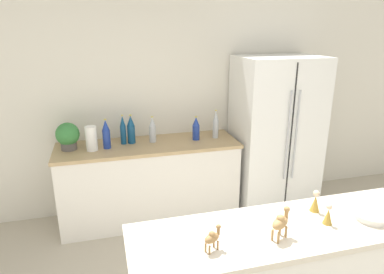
# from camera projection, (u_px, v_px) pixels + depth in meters

# --- Properties ---
(wall_back) EXTENTS (8.00, 0.06, 2.55)m
(wall_back) POSITION_uv_depth(u_px,v_px,m) (170.00, 101.00, 3.94)
(wall_back) COLOR silver
(wall_back) RESTS_ON ground_plane
(back_counter) EXTENTS (1.94, 0.63, 0.89)m
(back_counter) POSITION_uv_depth(u_px,v_px,m) (150.00, 181.00, 3.82)
(back_counter) COLOR silver
(back_counter) RESTS_ON ground_plane
(refrigerator) EXTENTS (0.93, 0.71, 1.79)m
(refrigerator) POSITION_uv_depth(u_px,v_px,m) (275.00, 134.00, 3.99)
(refrigerator) COLOR white
(refrigerator) RESTS_ON ground_plane
(potted_plant) EXTENTS (0.24, 0.24, 0.28)m
(potted_plant) POSITION_uv_depth(u_px,v_px,m) (68.00, 136.00, 3.47)
(potted_plant) COLOR #595451
(potted_plant) RESTS_ON back_counter
(paper_towel_roll) EXTENTS (0.11, 0.11, 0.25)m
(paper_towel_roll) POSITION_uv_depth(u_px,v_px,m) (91.00, 139.00, 3.45)
(paper_towel_roll) COLOR white
(paper_towel_roll) RESTS_ON back_counter
(back_bottle_0) EXTENTS (0.08, 0.08, 0.31)m
(back_bottle_0) POSITION_uv_depth(u_px,v_px,m) (131.00, 130.00, 3.66)
(back_bottle_0) COLOR navy
(back_bottle_0) RESTS_ON back_counter
(back_bottle_1) EXTENTS (0.07, 0.07, 0.32)m
(back_bottle_1) POSITION_uv_depth(u_px,v_px,m) (216.00, 125.00, 3.83)
(back_bottle_1) COLOR #B2B7BC
(back_bottle_1) RESTS_ON back_counter
(back_bottle_2) EXTENTS (0.08, 0.08, 0.27)m
(back_bottle_2) POSITION_uv_depth(u_px,v_px,m) (196.00, 129.00, 3.78)
(back_bottle_2) COLOR navy
(back_bottle_2) RESTS_ON back_counter
(back_bottle_3) EXTENTS (0.08, 0.08, 0.29)m
(back_bottle_3) POSITION_uv_depth(u_px,v_px,m) (152.00, 130.00, 3.70)
(back_bottle_3) COLOR #B2B7BC
(back_bottle_3) RESTS_ON back_counter
(back_bottle_4) EXTENTS (0.08, 0.08, 0.31)m
(back_bottle_4) POSITION_uv_depth(u_px,v_px,m) (106.00, 134.00, 3.50)
(back_bottle_4) COLOR navy
(back_bottle_4) RESTS_ON back_counter
(back_bottle_5) EXTENTS (0.06, 0.06, 0.32)m
(back_bottle_5) POSITION_uv_depth(u_px,v_px,m) (123.00, 130.00, 3.64)
(back_bottle_5) COLOR navy
(back_bottle_5) RESTS_ON back_counter
(fruit_bowl) EXTENTS (0.22, 0.22, 0.04)m
(fruit_bowl) POSITION_uv_depth(u_px,v_px,m) (372.00, 215.00, 2.00)
(fruit_bowl) COLOR white
(fruit_bowl) RESTS_ON bar_counter
(camel_figurine) EXTENTS (0.11, 0.08, 0.13)m
(camel_figurine) POSITION_uv_depth(u_px,v_px,m) (213.00, 237.00, 1.70)
(camel_figurine) COLOR olive
(camel_figurine) RESTS_ON bar_counter
(camel_figurine_second) EXTENTS (0.13, 0.11, 0.17)m
(camel_figurine_second) POSITION_uv_depth(u_px,v_px,m) (281.00, 222.00, 1.80)
(camel_figurine_second) COLOR #A87F4C
(camel_figurine_second) RESTS_ON bar_counter
(wise_man_figurine_crimson) EXTENTS (0.06, 0.06, 0.14)m
(wise_man_figurine_crimson) POSITION_uv_depth(u_px,v_px,m) (315.00, 202.00, 2.08)
(wise_man_figurine_crimson) COLOR #B28933
(wise_man_figurine_crimson) RESTS_ON bar_counter
(wise_man_figurine_purple) EXTENTS (0.05, 0.05, 0.13)m
(wise_man_figurine_purple) POSITION_uv_depth(u_px,v_px,m) (328.00, 215.00, 1.94)
(wise_man_figurine_purple) COLOR #B28933
(wise_man_figurine_purple) RESTS_ON bar_counter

